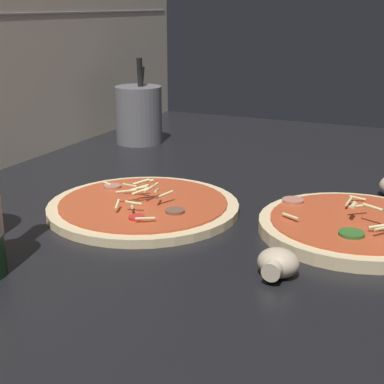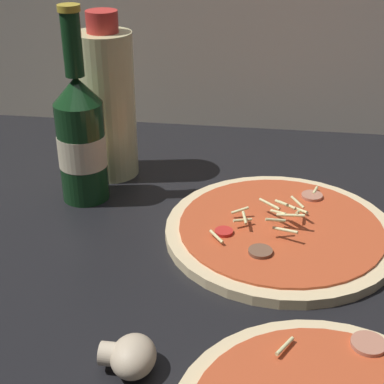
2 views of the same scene
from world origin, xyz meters
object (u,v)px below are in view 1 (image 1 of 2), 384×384
(pizza_near, at_px, (355,226))
(pizza_far, at_px, (143,207))
(utensil_crock, at_px, (139,114))
(mushroom_right, at_px, (278,263))

(pizza_near, xyz_separation_m, pizza_far, (-0.04, 0.30, -0.00))
(pizza_far, distance_m, utensil_crock, 0.46)
(pizza_near, height_order, mushroom_right, pizza_near)
(utensil_crock, bearing_deg, pizza_near, -123.80)
(mushroom_right, bearing_deg, pizza_far, 61.90)
(mushroom_right, bearing_deg, pizza_near, -18.12)
(pizza_far, relative_size, utensil_crock, 1.51)
(pizza_far, distance_m, mushroom_right, 0.28)
(pizza_far, bearing_deg, pizza_near, -82.23)
(pizza_near, distance_m, mushroom_right, 0.18)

